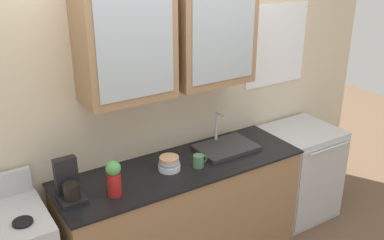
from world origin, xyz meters
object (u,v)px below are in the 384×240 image
object	(u,v)px
vase	(114,177)
dishwasher	(299,172)
cup_near_sink	(199,161)
coffee_maker	(69,185)
sink_faucet	(226,147)
bowl_stack	(169,163)

from	to	relation	value
vase	dishwasher	bearing A→B (deg)	3.22
vase	cup_near_sink	xyz separation A→B (m)	(0.71, 0.03, -0.09)
dishwasher	cup_near_sink	bearing A→B (deg)	-176.37
cup_near_sink	coffee_maker	bearing A→B (deg)	174.80
sink_faucet	bowl_stack	world-z (taller)	sink_faucet
vase	dishwasher	size ratio (longest dim) A/B	0.30
sink_faucet	coffee_maker	bearing A→B (deg)	-177.85
bowl_stack	dishwasher	xyz separation A→B (m)	(1.42, -0.01, -0.49)
dishwasher	coffee_maker	size ratio (longest dim) A/B	3.04
dishwasher	vase	bearing A→B (deg)	-176.78
sink_faucet	vase	bearing A→B (deg)	-170.90
sink_faucet	dishwasher	size ratio (longest dim) A/B	0.56
cup_near_sink	bowl_stack	bearing A→B (deg)	158.44
vase	coffee_maker	bearing A→B (deg)	156.35
dishwasher	bowl_stack	bearing A→B (deg)	179.66
cup_near_sink	dishwasher	distance (m)	1.30
cup_near_sink	dishwasher	xyz separation A→B (m)	(1.20, 0.08, -0.49)
cup_near_sink	sink_faucet	bearing A→B (deg)	21.23
bowl_stack	coffee_maker	size ratio (longest dim) A/B	0.58
sink_faucet	cup_near_sink	world-z (taller)	sink_faucet
bowl_stack	sink_faucet	bearing A→B (deg)	5.50
coffee_maker	bowl_stack	bearing A→B (deg)	-0.36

